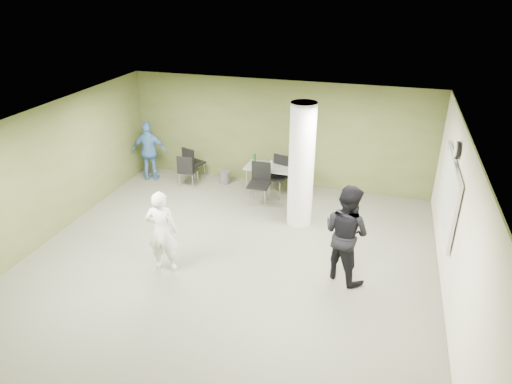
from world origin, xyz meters
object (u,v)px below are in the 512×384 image
(woman_white, at_px, (162,231))
(chair_back_left, at_px, (192,161))
(man_blue, at_px, (150,151))
(man_black, at_px, (346,233))
(folding_table, at_px, (275,169))

(woman_white, bearing_deg, chair_back_left, -83.43)
(man_blue, bearing_deg, chair_back_left, -173.73)
(chair_back_left, relative_size, man_blue, 0.56)
(woman_white, xyz_separation_m, man_blue, (-2.28, 3.76, 0.00))
(chair_back_left, distance_m, man_black, 5.68)
(chair_back_left, distance_m, woman_white, 4.28)
(folding_table, height_order, woman_white, woman_white)
(woman_white, relative_size, man_blue, 1.00)
(woman_white, distance_m, man_blue, 4.40)
(woman_white, bearing_deg, man_blue, -68.65)
(folding_table, relative_size, man_blue, 0.96)
(folding_table, bearing_deg, chair_back_left, 174.98)
(folding_table, xyz_separation_m, woman_white, (-1.22, -3.84, 0.13))
(man_black, relative_size, man_blue, 1.15)
(chair_back_left, bearing_deg, woman_white, 128.14)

